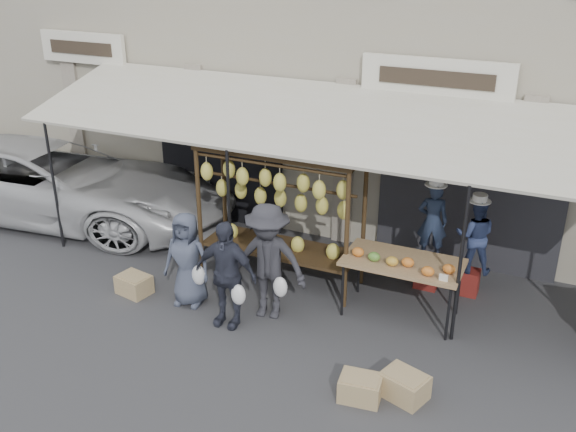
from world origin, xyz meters
The scene contains 16 objects.
ground_plane centered at (0.00, 0.00, 0.00)m, with size 90.00×90.00×0.00m, color #2D2D30.
shophouse centered at (0.00, 6.50, 3.65)m, with size 24.00×6.15×7.30m.
awning centered at (0.01, 2.28, 2.57)m, with size 10.00×2.35×2.92m.
banana_rack centered at (-0.41, 1.69, 1.56)m, with size 2.60×0.90×2.24m.
produce_table centered at (1.66, 1.43, 0.87)m, with size 1.70×0.90×1.04m.
vendor_left centered at (1.83, 2.48, 1.14)m, with size 0.46×0.30×1.27m, color #1F2A41.
vendor_right centered at (2.48, 2.52, 1.01)m, with size 0.58×0.45×1.20m, color navy.
customer_left centered at (-1.36, 0.46, 0.74)m, with size 0.73×0.47×1.48m, color #3F4558.
customer_mid centered at (-0.55, 0.21, 0.81)m, with size 0.94×0.39×1.61m, color #2C2F3D.
customer_right centered at (-0.10, 0.65, 0.89)m, with size 1.15×0.66×1.77m, color #2B2B31.
stool_left centered at (1.83, 2.48, 0.25)m, with size 0.36×0.36×0.50m, color maroon.
stool_right centered at (2.48, 2.52, 0.20)m, with size 0.29×0.29×0.41m, color maroon.
crate_near_a centered at (1.74, -0.57, 0.15)m, with size 0.50×0.38×0.30m, color tan.
crate_near_b centered at (2.22, -0.32, 0.16)m, with size 0.53×0.40×0.32m, color tan.
crate_far centered at (-2.30, 0.33, 0.15)m, with size 0.50×0.38×0.30m, color tan.
van centered at (-5.79, 2.17, 1.10)m, with size 2.43×5.27×2.20m, color silver.
Camera 1 is at (3.55, -6.64, 5.18)m, focal length 40.00 mm.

